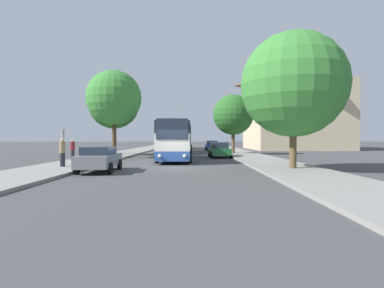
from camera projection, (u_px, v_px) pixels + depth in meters
ground_plane at (173, 168)px, 19.21m from camera, size 300.00×300.00×0.00m
sidewalk_left at (64, 166)px, 19.24m from camera, size 4.00×120.00×0.15m
sidewalk_right at (282, 166)px, 19.17m from camera, size 4.00×120.00×0.15m
building_right_background at (293, 105)px, 51.95m from camera, size 14.66×15.83×15.39m
bus_front at (175, 140)px, 25.78m from camera, size 2.97×10.61×3.28m
bus_middle at (182, 138)px, 40.48m from camera, size 2.86×11.02×3.55m
bus_rear at (183, 139)px, 54.24m from camera, size 2.86×10.89×3.34m
parked_car_left_curb at (99, 158)px, 16.79m from camera, size 2.06×4.05×1.42m
parked_car_right_near at (219, 150)px, 29.34m from camera, size 2.10×4.24×1.49m
parked_car_right_far at (212, 145)px, 46.27m from camera, size 2.10×4.25×1.52m
bus_stop_sign at (63, 143)px, 19.23m from camera, size 0.08×0.45×2.34m
pedestrian_waiting_near at (62, 152)px, 18.37m from camera, size 0.36×0.36×1.74m
pedestrian_waiting_far at (73, 150)px, 23.93m from camera, size 0.36×0.36×1.65m
tree_left_near at (114, 98)px, 27.96m from camera, size 5.11×5.11×8.09m
tree_left_far at (114, 104)px, 33.11m from camera, size 5.55×5.55×8.35m
tree_right_near at (293, 85)px, 17.33m from camera, size 6.07×6.07×7.88m
tree_right_mid at (233, 115)px, 34.91m from camera, size 4.72×4.72×6.85m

